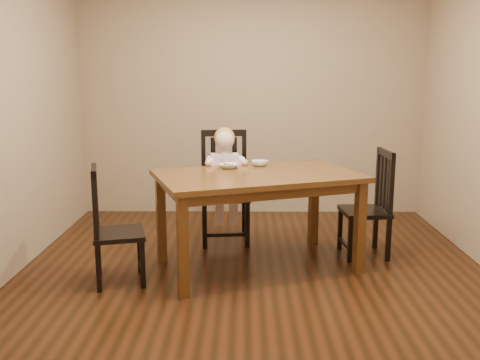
{
  "coord_description": "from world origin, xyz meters",
  "views": [
    {
      "loc": [
        -0.07,
        -4.32,
        1.66
      ],
      "look_at": [
        -0.12,
        0.25,
        0.74
      ],
      "focal_mm": 40.0,
      "sensor_mm": 36.0,
      "label": 1
    }
  ],
  "objects_px": {
    "chair_child": "(225,189)",
    "bowl_peas": "(229,166)",
    "toddler": "(225,174)",
    "chair_right": "(370,206)",
    "dining_table": "(257,184)",
    "bowl_veg": "(260,163)",
    "chair_left": "(112,228)"
  },
  "relations": [
    {
      "from": "chair_child",
      "to": "bowl_veg",
      "type": "bearing_deg",
      "value": 125.23
    },
    {
      "from": "chair_right",
      "to": "bowl_peas",
      "type": "xyz_separation_m",
      "value": [
        -1.29,
        -0.09,
        0.38
      ]
    },
    {
      "from": "chair_right",
      "to": "chair_left",
      "type": "bearing_deg",
      "value": 103.0
    },
    {
      "from": "bowl_peas",
      "to": "toddler",
      "type": "bearing_deg",
      "value": 96.31
    },
    {
      "from": "dining_table",
      "to": "chair_child",
      "type": "xyz_separation_m",
      "value": [
        -0.31,
        0.76,
        -0.21
      ]
    },
    {
      "from": "chair_right",
      "to": "toddler",
      "type": "bearing_deg",
      "value": 69.79
    },
    {
      "from": "dining_table",
      "to": "bowl_veg",
      "type": "height_order",
      "value": "bowl_veg"
    },
    {
      "from": "chair_left",
      "to": "chair_right",
      "type": "relative_size",
      "value": 0.97
    },
    {
      "from": "dining_table",
      "to": "chair_left",
      "type": "relative_size",
      "value": 2.0
    },
    {
      "from": "bowl_peas",
      "to": "chair_right",
      "type": "bearing_deg",
      "value": 4.12
    },
    {
      "from": "chair_right",
      "to": "bowl_veg",
      "type": "xyz_separation_m",
      "value": [
        -1.01,
        0.04,
        0.39
      ]
    },
    {
      "from": "toddler",
      "to": "bowl_peas",
      "type": "distance_m",
      "value": 0.5
    },
    {
      "from": "chair_left",
      "to": "toddler",
      "type": "distance_m",
      "value": 1.39
    },
    {
      "from": "toddler",
      "to": "chair_left",
      "type": "bearing_deg",
      "value": 46.4
    },
    {
      "from": "chair_child",
      "to": "bowl_peas",
      "type": "relative_size",
      "value": 6.35
    },
    {
      "from": "chair_child",
      "to": "chair_left",
      "type": "height_order",
      "value": "chair_child"
    },
    {
      "from": "dining_table",
      "to": "toddler",
      "type": "distance_m",
      "value": 0.77
    },
    {
      "from": "chair_left",
      "to": "bowl_peas",
      "type": "relative_size",
      "value": 5.47
    },
    {
      "from": "chair_left",
      "to": "bowl_peas",
      "type": "height_order",
      "value": "chair_left"
    },
    {
      "from": "chair_child",
      "to": "toddler",
      "type": "distance_m",
      "value": 0.17
    },
    {
      "from": "toddler",
      "to": "dining_table",
      "type": "bearing_deg",
      "value": 108.32
    },
    {
      "from": "toddler",
      "to": "bowl_peas",
      "type": "height_order",
      "value": "toddler"
    },
    {
      "from": "chair_left",
      "to": "bowl_veg",
      "type": "bearing_deg",
      "value": 106.5
    },
    {
      "from": "chair_child",
      "to": "chair_right",
      "type": "height_order",
      "value": "chair_child"
    },
    {
      "from": "chair_child",
      "to": "bowl_veg",
      "type": "xyz_separation_m",
      "value": [
        0.34,
        -0.4,
        0.33
      ]
    },
    {
      "from": "bowl_peas",
      "to": "bowl_veg",
      "type": "bearing_deg",
      "value": 25.15
    },
    {
      "from": "chair_right",
      "to": "bowl_veg",
      "type": "bearing_deg",
      "value": 83.42
    },
    {
      "from": "bowl_peas",
      "to": "bowl_veg",
      "type": "relative_size",
      "value": 1.13
    },
    {
      "from": "toddler",
      "to": "bowl_peas",
      "type": "relative_size",
      "value": 3.51
    },
    {
      "from": "dining_table",
      "to": "chair_left",
      "type": "xyz_separation_m",
      "value": [
        -1.16,
        -0.36,
        -0.28
      ]
    },
    {
      "from": "toddler",
      "to": "chair_right",
      "type": "bearing_deg",
      "value": 159.22
    },
    {
      "from": "chair_child",
      "to": "chair_right",
      "type": "distance_m",
      "value": 1.42
    }
  ]
}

